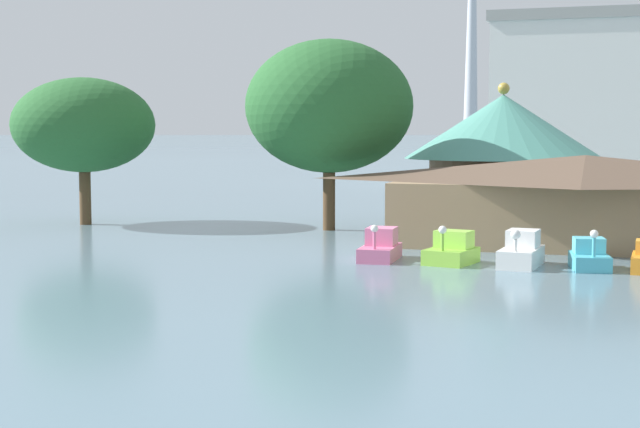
{
  "coord_description": "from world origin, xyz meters",
  "views": [
    {
      "loc": [
        14.19,
        -7.01,
        5.49
      ],
      "look_at": [
        5.17,
        21.67,
        2.82
      ],
      "focal_mm": 53.25,
      "sensor_mm": 36.0,
      "label": 1
    }
  ],
  "objects_px": {
    "green_roof_pavilion": "(503,149)",
    "pedal_boat_lime": "(452,251)",
    "shoreline_tree_tall_left": "(84,125)",
    "pedal_boat_white": "(521,252)",
    "pedal_boat_cyan": "(590,257)",
    "shoreline_tree_mid": "(329,106)",
    "boathouse": "(585,199)",
    "pedal_boat_pink": "(380,247)"
  },
  "relations": [
    {
      "from": "shoreline_tree_tall_left",
      "to": "shoreline_tree_mid",
      "type": "bearing_deg",
      "value": 5.02
    },
    {
      "from": "pedal_boat_pink",
      "to": "green_roof_pavilion",
      "type": "height_order",
      "value": "green_roof_pavilion"
    },
    {
      "from": "pedal_boat_lime",
      "to": "shoreline_tree_tall_left",
      "type": "height_order",
      "value": "shoreline_tree_tall_left"
    },
    {
      "from": "green_roof_pavilion",
      "to": "shoreline_tree_tall_left",
      "type": "bearing_deg",
      "value": -158.9
    },
    {
      "from": "pedal_boat_lime",
      "to": "pedal_boat_pink",
      "type": "bearing_deg",
      "value": -82.11
    },
    {
      "from": "shoreline_tree_tall_left",
      "to": "shoreline_tree_mid",
      "type": "distance_m",
      "value": 14.53
    },
    {
      "from": "pedal_boat_white",
      "to": "shoreline_tree_tall_left",
      "type": "relative_size",
      "value": 0.36
    },
    {
      "from": "pedal_boat_lime",
      "to": "green_roof_pavilion",
      "type": "bearing_deg",
      "value": -167.14
    },
    {
      "from": "boathouse",
      "to": "shoreline_tree_tall_left",
      "type": "height_order",
      "value": "shoreline_tree_tall_left"
    },
    {
      "from": "pedal_boat_white",
      "to": "boathouse",
      "type": "distance_m",
      "value": 7.97
    },
    {
      "from": "pedal_boat_pink",
      "to": "pedal_boat_cyan",
      "type": "relative_size",
      "value": 1.17
    },
    {
      "from": "pedal_boat_cyan",
      "to": "green_roof_pavilion",
      "type": "xyz_separation_m",
      "value": [
        -5.6,
        18.52,
        3.85
      ]
    },
    {
      "from": "green_roof_pavilion",
      "to": "shoreline_tree_mid",
      "type": "height_order",
      "value": "shoreline_tree_mid"
    },
    {
      "from": "pedal_boat_white",
      "to": "shoreline_tree_tall_left",
      "type": "xyz_separation_m",
      "value": [
        -25.88,
        9.65,
        5.18
      ]
    },
    {
      "from": "pedal_boat_white",
      "to": "shoreline_tree_mid",
      "type": "relative_size",
      "value": 0.3
    },
    {
      "from": "green_roof_pavilion",
      "to": "shoreline_tree_tall_left",
      "type": "height_order",
      "value": "shoreline_tree_tall_left"
    },
    {
      "from": "pedal_boat_cyan",
      "to": "pedal_boat_lime",
      "type": "bearing_deg",
      "value": -99.25
    },
    {
      "from": "pedal_boat_pink",
      "to": "green_roof_pavilion",
      "type": "bearing_deg",
      "value": 168.16
    },
    {
      "from": "pedal_boat_pink",
      "to": "shoreline_tree_tall_left",
      "type": "distance_m",
      "value": 22.73
    },
    {
      "from": "pedal_boat_white",
      "to": "boathouse",
      "type": "bearing_deg",
      "value": 169.34
    },
    {
      "from": "boathouse",
      "to": "green_roof_pavilion",
      "type": "height_order",
      "value": "green_roof_pavilion"
    },
    {
      "from": "pedal_boat_white",
      "to": "boathouse",
      "type": "xyz_separation_m",
      "value": [
        2.17,
        7.48,
        1.68
      ]
    },
    {
      "from": "pedal_boat_cyan",
      "to": "green_roof_pavilion",
      "type": "relative_size",
      "value": 0.22
    },
    {
      "from": "pedal_boat_cyan",
      "to": "shoreline_tree_tall_left",
      "type": "relative_size",
      "value": 0.3
    },
    {
      "from": "pedal_boat_lime",
      "to": "shoreline_tree_mid",
      "type": "distance_m",
      "value": 15.3
    },
    {
      "from": "shoreline_tree_mid",
      "to": "pedal_boat_white",
      "type": "bearing_deg",
      "value": -43.65
    },
    {
      "from": "pedal_boat_lime",
      "to": "shoreline_tree_mid",
      "type": "bearing_deg",
      "value": -129.43
    },
    {
      "from": "pedal_boat_cyan",
      "to": "green_roof_pavilion",
      "type": "height_order",
      "value": "green_roof_pavilion"
    },
    {
      "from": "shoreline_tree_mid",
      "to": "shoreline_tree_tall_left",
      "type": "bearing_deg",
      "value": -174.98
    },
    {
      "from": "pedal_boat_cyan",
      "to": "shoreline_tree_mid",
      "type": "height_order",
      "value": "shoreline_tree_mid"
    },
    {
      "from": "pedal_boat_white",
      "to": "shoreline_tree_mid",
      "type": "bearing_deg",
      "value": -128.11
    },
    {
      "from": "pedal_boat_cyan",
      "to": "green_roof_pavilion",
      "type": "bearing_deg",
      "value": -173.13
    },
    {
      "from": "pedal_boat_pink",
      "to": "shoreline_tree_tall_left",
      "type": "relative_size",
      "value": 0.35
    },
    {
      "from": "shoreline_tree_mid",
      "to": "green_roof_pavilion",
      "type": "bearing_deg",
      "value": 41.75
    },
    {
      "from": "shoreline_tree_mid",
      "to": "boathouse",
      "type": "bearing_deg",
      "value": -14.17
    },
    {
      "from": "shoreline_tree_mid",
      "to": "pedal_boat_cyan",
      "type": "bearing_deg",
      "value": -37.79
    },
    {
      "from": "pedal_boat_lime",
      "to": "pedal_boat_white",
      "type": "relative_size",
      "value": 0.85
    },
    {
      "from": "pedal_boat_cyan",
      "to": "boathouse",
      "type": "distance_m",
      "value": 7.71
    },
    {
      "from": "green_roof_pavilion",
      "to": "pedal_boat_lime",
      "type": "bearing_deg",
      "value": -89.59
    },
    {
      "from": "pedal_boat_white",
      "to": "pedal_boat_cyan",
      "type": "relative_size",
      "value": 1.2
    },
    {
      "from": "pedal_boat_lime",
      "to": "green_roof_pavilion",
      "type": "xyz_separation_m",
      "value": [
        -0.13,
        18.58,
        3.81
      ]
    },
    {
      "from": "boathouse",
      "to": "pedal_boat_lime",
      "type": "bearing_deg",
      "value": -123.4
    }
  ]
}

